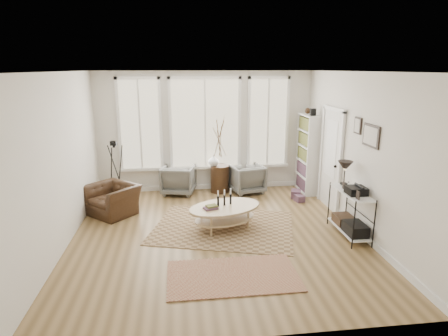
{
  "coord_description": "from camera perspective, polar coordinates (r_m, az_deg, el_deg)",
  "views": [
    {
      "loc": [
        -0.64,
        -6.28,
        2.96
      ],
      "look_at": [
        0.2,
        0.6,
        1.1
      ],
      "focal_mm": 30.0,
      "sensor_mm": 36.0,
      "label": 1
    }
  ],
  "objects": [
    {
      "name": "room",
      "position": [
        6.52,
        -0.96,
        1.42
      ],
      "size": [
        5.5,
        5.54,
        2.9
      ],
      "color": "olive",
      "rests_on": "ground"
    },
    {
      "name": "bay_window",
      "position": [
        9.12,
        -2.87,
        6.47
      ],
      "size": [
        4.14,
        0.12,
        2.24
      ],
      "color": "tan",
      "rests_on": "ground"
    },
    {
      "name": "door",
      "position": [
        8.3,
        16.0,
        1.64
      ],
      "size": [
        0.09,
        1.06,
        2.22
      ],
      "color": "silver",
      "rests_on": "ground"
    },
    {
      "name": "bookcase",
      "position": [
        9.26,
        12.63,
        2.15
      ],
      "size": [
        0.31,
        0.85,
        2.06
      ],
      "color": "white",
      "rests_on": "ground"
    },
    {
      "name": "low_shelf",
      "position": [
        7.13,
        18.68,
        -5.88
      ],
      "size": [
        0.38,
        1.08,
        1.3
      ],
      "color": "white",
      "rests_on": "ground"
    },
    {
      "name": "wall_art",
      "position": [
        6.9,
        21.01,
        5.0
      ],
      "size": [
        0.04,
        0.88,
        0.44
      ],
      "color": "black",
      "rests_on": "ground"
    },
    {
      "name": "rug_main",
      "position": [
        7.26,
        -0.07,
        -8.99
      ],
      "size": [
        3.03,
        2.58,
        0.01
      ],
      "primitive_type": "cube",
      "rotation": [
        0.0,
        0.0,
        -0.28
      ],
      "color": "brown",
      "rests_on": "ground"
    },
    {
      "name": "rug_runner",
      "position": [
        5.71,
        1.36,
        -16.05
      ],
      "size": [
        1.92,
        1.07,
        0.01
      ],
      "primitive_type": "cube",
      "rotation": [
        0.0,
        0.0,
        0.0
      ],
      "color": "brown",
      "rests_on": "ground"
    },
    {
      "name": "coffee_table",
      "position": [
        7.1,
        0.05,
        -6.59
      ],
      "size": [
        1.62,
        1.31,
        0.64
      ],
      "color": "tan",
      "rests_on": "ground"
    },
    {
      "name": "armchair_left",
      "position": [
        9.11,
        -6.91,
        -1.75
      ],
      "size": [
        0.9,
        0.92,
        0.7
      ],
      "primitive_type": "imported",
      "rotation": [
        0.0,
        0.0,
        2.91
      ],
      "color": "slate",
      "rests_on": "ground"
    },
    {
      "name": "armchair_right",
      "position": [
        9.15,
        3.49,
        -1.62
      ],
      "size": [
        0.9,
        0.92,
        0.69
      ],
      "primitive_type": "imported",
      "rotation": [
        0.0,
        0.0,
        3.39
      ],
      "color": "slate",
      "rests_on": "ground"
    },
    {
      "name": "side_table",
      "position": [
        9.02,
        -0.67,
        1.8
      ],
      "size": [
        0.44,
        0.44,
        1.87
      ],
      "color": "#342113",
      "rests_on": "ground"
    },
    {
      "name": "vase",
      "position": [
        9.03,
        -1.61,
        1.18
      ],
      "size": [
        0.29,
        0.29,
        0.27
      ],
      "primitive_type": "imported",
      "rotation": [
        0.0,
        0.0,
        -0.12
      ],
      "color": "silver",
      "rests_on": "side_table"
    },
    {
      "name": "accent_chair",
      "position": [
        8.14,
        -16.61,
        -4.62
      ],
      "size": [
        1.27,
        1.26,
        0.62
      ],
      "primitive_type": "imported",
      "rotation": [
        0.0,
        0.0,
        -0.74
      ],
      "color": "#342113",
      "rests_on": "ground"
    },
    {
      "name": "tripod_camera",
      "position": [
        8.87,
        -16.14,
        -0.77
      ],
      "size": [
        0.49,
        0.49,
        1.38
      ],
      "color": "black",
      "rests_on": "ground"
    },
    {
      "name": "book_stack_near",
      "position": [
        8.97,
        10.89,
        -3.9
      ],
      "size": [
        0.3,
        0.34,
        0.18
      ],
      "primitive_type": "cube",
      "rotation": [
        0.0,
        0.0,
        -0.33
      ],
      "color": "maroon",
      "rests_on": "ground"
    },
    {
      "name": "book_stack_far",
      "position": [
        8.75,
        11.4,
        -4.55
      ],
      "size": [
        0.23,
        0.26,
        0.15
      ],
      "primitive_type": "cube",
      "rotation": [
        0.0,
        0.0,
        0.24
      ],
      "color": "maroon",
      "rests_on": "ground"
    }
  ]
}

